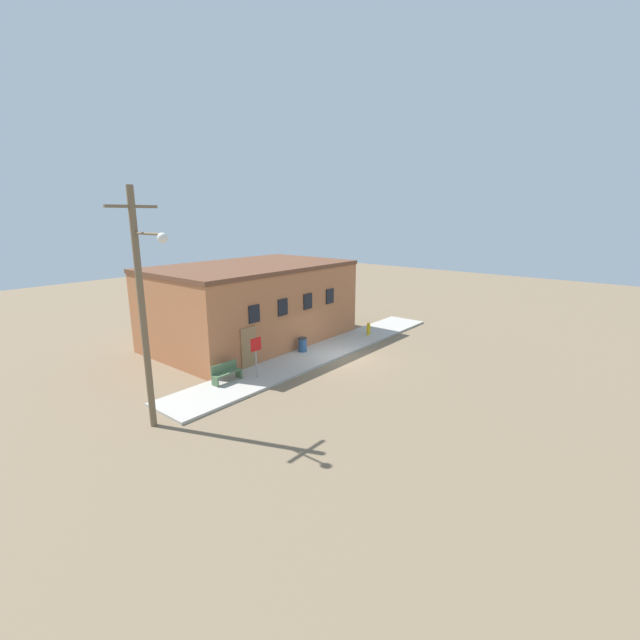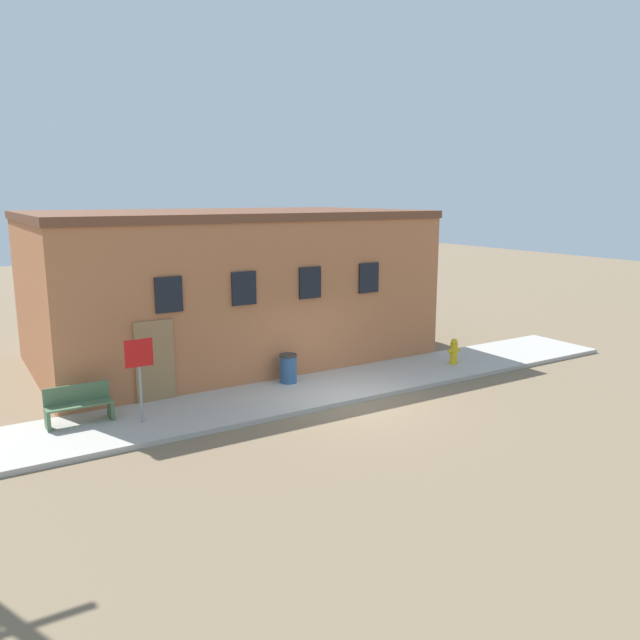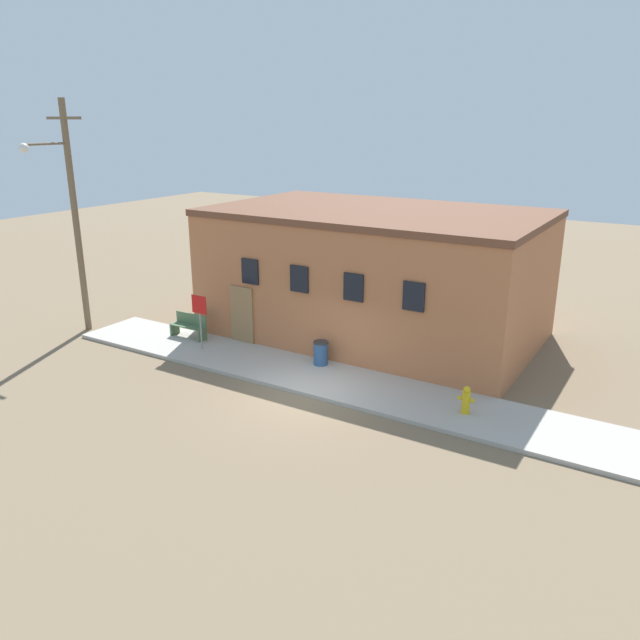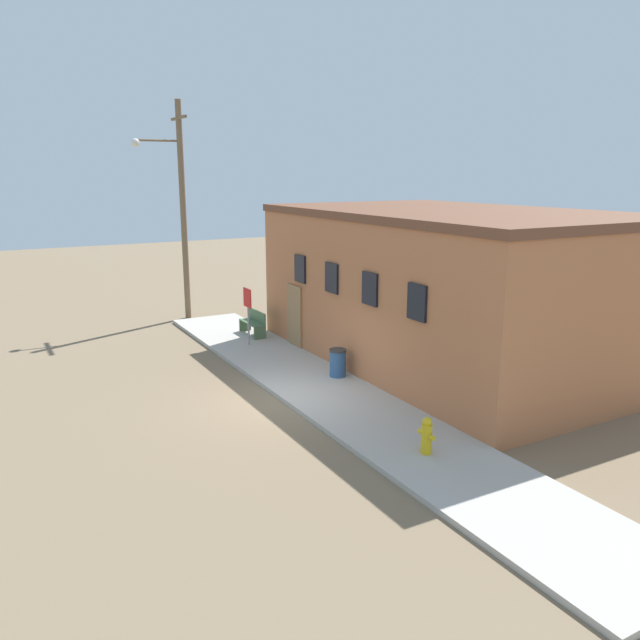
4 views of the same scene
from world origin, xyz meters
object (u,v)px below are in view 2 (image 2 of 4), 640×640
fire_hydrant (454,351)px  stop_sign (139,365)px  trash_bin (288,368)px  bench (79,405)px

fire_hydrant → stop_sign: 9.71m
fire_hydrant → stop_sign: bearing=179.9°
trash_bin → fire_hydrant: bearing=-10.5°
stop_sign → trash_bin: (4.36, 0.96, -0.96)m
stop_sign → bench: bearing=149.8°
fire_hydrant → stop_sign: (-9.67, 0.02, 0.97)m
stop_sign → fire_hydrant: bearing=-0.1°
fire_hydrant → trash_bin: size_ratio=1.00×
fire_hydrant → bench: 10.93m
fire_hydrant → stop_sign: stop_sign is taller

